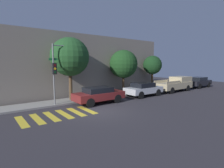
{
  "coord_description": "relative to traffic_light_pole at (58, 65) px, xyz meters",
  "views": [
    {
      "loc": [
        -6.71,
        -10.48,
        3.43
      ],
      "look_at": [
        2.83,
        2.1,
        1.6
      ],
      "focal_mm": 28.0,
      "sensor_mm": 36.0,
      "label": 1
    }
  ],
  "objects": [
    {
      "name": "ground_plane",
      "position": [
        1.64,
        -3.37,
        -3.34
      ],
      "size": [
        60.0,
        60.0,
        0.0
      ],
      "primitive_type": "plane",
      "color": "#2D2B30"
    },
    {
      "name": "crosswalk",
      "position": [
        -1.08,
        -2.57,
        -3.34
      ],
      "size": [
        4.85,
        2.6,
        0.0
      ],
      "color": "gold",
      "rests_on": "ground"
    },
    {
      "name": "pickup_truck",
      "position": [
        14.49,
        -1.27,
        -2.42
      ],
      "size": [
        5.44,
        2.0,
        1.79
      ],
      "color": "tan",
      "rests_on": "ground"
    },
    {
      "name": "sedan_far_end",
      "position": [
        20.34,
        -1.27,
        -2.53
      ],
      "size": [
        4.38,
        1.89,
        1.51
      ],
      "color": "black",
      "rests_on": "ground"
    },
    {
      "name": "traffic_light_pole",
      "position": [
        0.0,
        0.0,
        0.0
      ],
      "size": [
        2.02,
        0.56,
        5.03
      ],
      "color": "slate",
      "rests_on": "ground"
    },
    {
      "name": "sidewalk",
      "position": [
        1.64,
        0.92,
        -3.27
      ],
      "size": [
        26.0,
        2.18,
        0.14
      ],
      "primitive_type": "cube",
      "color": "gray",
      "rests_on": "ground"
    },
    {
      "name": "tree_near_corner",
      "position": [
        1.54,
        1.19,
        0.7
      ],
      "size": [
        3.49,
        3.49,
        5.8
      ],
      "color": "#4C3823",
      "rests_on": "ground"
    },
    {
      "name": "tree_midblock",
      "position": [
        7.96,
        1.19,
        0.05
      ],
      "size": [
        3.17,
        3.17,
        5.0
      ],
      "color": "#4C3823",
      "rests_on": "ground"
    },
    {
      "name": "sedan_middle",
      "position": [
        8.67,
        -1.27,
        -2.56
      ],
      "size": [
        4.24,
        1.88,
        1.45
      ],
      "color": "#B7BABF",
      "rests_on": "ground"
    },
    {
      "name": "sedan_near_corner",
      "position": [
        3.04,
        -1.27,
        -2.57
      ],
      "size": [
        4.45,
        1.86,
        1.42
      ],
      "color": "maroon",
      "rests_on": "ground"
    },
    {
      "name": "tree_far_end",
      "position": [
        12.95,
        1.19,
        -0.08
      ],
      "size": [
        2.42,
        2.42,
        4.49
      ],
      "color": "#4C3823",
      "rests_on": "ground"
    },
    {
      "name": "building_row",
      "position": [
        1.64,
        5.41,
        -0.1
      ],
      "size": [
        26.0,
        6.0,
        6.49
      ],
      "primitive_type": "cube",
      "color": "slate",
      "rests_on": "ground"
    }
  ]
}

